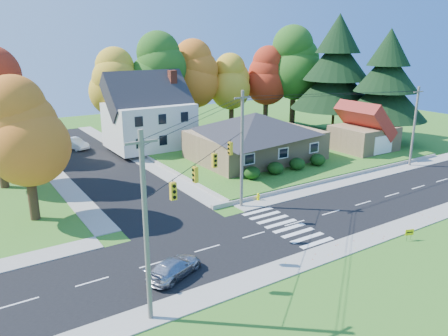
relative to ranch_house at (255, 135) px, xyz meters
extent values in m
plane|color=#3D7923|center=(-8.00, -16.00, -3.27)|extent=(120.00, 120.00, 0.00)
cube|color=black|center=(-8.00, -16.00, -3.26)|extent=(90.00, 8.00, 0.02)
cube|color=black|center=(-16.00, 10.00, -3.25)|extent=(8.00, 44.00, 0.02)
cube|color=#9C9A90|center=(-8.00, -11.00, -3.23)|extent=(90.00, 2.00, 0.08)
cube|color=#9C9A90|center=(-8.00, -21.00, -3.23)|extent=(90.00, 2.00, 0.08)
cube|color=#3D7923|center=(5.00, 5.00, -3.02)|extent=(30.00, 30.00, 0.50)
cube|color=tan|center=(0.00, 0.00, -1.17)|extent=(14.00, 10.00, 3.20)
pyramid|color=#26262B|center=(0.00, 0.00, 1.53)|extent=(14.60, 10.60, 2.20)
cube|color=silver|center=(-8.00, 12.00, 0.03)|extent=(10.00, 8.00, 5.60)
pyramid|color=#26262B|center=(-8.00, 12.00, 4.03)|extent=(10.40, 8.40, 2.40)
cube|color=brown|center=(-4.50, 12.00, 2.03)|extent=(0.90, 0.90, 9.60)
cube|color=tan|center=(14.00, -4.00, -1.27)|extent=(7.00, 6.00, 3.00)
pyramid|color=maroon|center=(14.00, -4.00, 1.03)|extent=(7.30, 6.30, 1.60)
cube|color=silver|center=(14.00, -7.05, -1.57)|extent=(3.20, 0.10, 2.20)
ellipsoid|color=#163A10|center=(-5.00, -6.20, -2.13)|extent=(1.70, 1.70, 1.27)
ellipsoid|color=#163A10|center=(-2.00, -6.20, -2.13)|extent=(1.70, 1.70, 1.27)
ellipsoid|color=#163A10|center=(1.00, -6.20, -2.13)|extent=(1.70, 1.70, 1.27)
ellipsoid|color=#163A10|center=(4.00, -6.20, -2.13)|extent=(1.70, 1.70, 1.27)
cylinder|color=#666059|center=(-22.50, -21.20, 1.73)|extent=(0.26, 0.26, 10.00)
cube|color=#666059|center=(-22.50, -21.20, 6.13)|extent=(1.60, 0.12, 0.12)
cylinder|color=#666059|center=(-9.50, -10.80, 1.73)|extent=(0.26, 0.26, 10.00)
cube|color=#666059|center=(-9.50, -10.80, 6.13)|extent=(1.60, 0.12, 0.12)
cylinder|color=#666059|center=(14.00, -10.80, 1.23)|extent=(0.26, 0.26, 9.00)
cube|color=#666059|center=(14.00, -10.80, 5.13)|extent=(1.60, 0.12, 0.12)
cube|color=gold|center=(-20.00, -19.20, 2.68)|extent=(0.34, 0.26, 1.00)
cube|color=gold|center=(-17.50, -17.20, 2.68)|extent=(0.26, 0.34, 1.00)
cube|color=gold|center=(-14.80, -15.05, 2.68)|extent=(0.34, 0.26, 1.00)
cube|color=gold|center=(-12.00, -12.80, 2.68)|extent=(0.26, 0.34, 1.00)
cylinder|color=black|center=(-16.00, -16.00, 3.33)|extent=(13.02, 10.43, 0.04)
cylinder|color=#3F2A19|center=(-10.00, 18.00, -0.07)|extent=(0.80, 0.80, 5.40)
sphere|color=gold|center=(-10.00, 18.00, 3.83)|extent=(6.72, 6.72, 6.72)
sphere|color=gold|center=(-10.00, 18.00, 5.51)|extent=(5.91, 5.91, 5.91)
sphere|color=gold|center=(-10.00, 18.00, 7.19)|extent=(5.11, 5.11, 5.11)
cylinder|color=#3F2A19|center=(-4.00, 17.00, 0.38)|extent=(0.86, 0.86, 6.30)
sphere|color=#295F1A|center=(-4.00, 17.00, 4.93)|extent=(7.84, 7.84, 7.84)
sphere|color=#295F1A|center=(-4.00, 17.00, 6.89)|extent=(6.90, 6.90, 6.90)
sphere|color=#295F1A|center=(-4.00, 17.00, 8.85)|extent=(5.96, 5.96, 5.96)
cylinder|color=#3F2A19|center=(2.00, 18.00, 0.16)|extent=(0.83, 0.83, 5.85)
sphere|color=orange|center=(2.00, 18.00, 4.38)|extent=(7.28, 7.28, 7.28)
sphere|color=orange|center=(2.00, 18.00, 6.20)|extent=(6.41, 6.41, 6.41)
sphere|color=orange|center=(2.00, 18.00, 8.02)|extent=(5.53, 5.53, 5.53)
cylinder|color=#3F2A19|center=(8.00, 17.00, -0.29)|extent=(0.77, 0.77, 4.95)
sphere|color=gold|center=(8.00, 17.00, 3.28)|extent=(6.16, 6.16, 6.16)
sphere|color=gold|center=(8.00, 17.00, 4.82)|extent=(5.42, 5.42, 5.42)
sphere|color=gold|center=(8.00, 17.00, 6.36)|extent=(4.68, 4.68, 4.68)
cylinder|color=#3F2A19|center=(14.00, 16.00, -0.07)|extent=(0.80, 0.80, 5.40)
sphere|color=#A52914|center=(14.00, 16.00, 3.83)|extent=(6.72, 6.72, 6.72)
sphere|color=#A52914|center=(14.00, 16.00, 5.51)|extent=(5.91, 5.91, 5.91)
sphere|color=#A52914|center=(14.00, 16.00, 7.19)|extent=(5.11, 5.11, 5.11)
cylinder|color=#3F2A19|center=(18.00, 14.00, 0.61)|extent=(0.89, 0.89, 6.75)
sphere|color=#295F1A|center=(18.00, 14.00, 5.48)|extent=(8.40, 8.40, 8.40)
sphere|color=#295F1A|center=(18.00, 14.00, 7.58)|extent=(7.39, 7.39, 7.39)
sphere|color=#295F1A|center=(18.00, 14.00, 9.68)|extent=(6.38, 6.38, 6.38)
cylinder|color=#3F2A19|center=(19.00, 6.00, -1.33)|extent=(0.40, 0.40, 2.88)
cone|color=black|center=(19.00, 6.00, 4.11)|extent=(12.80, 12.80, 6.72)
cone|color=black|center=(19.00, 6.00, 7.95)|extent=(9.60, 9.60, 6.08)
cone|color=black|center=(19.00, 6.00, 11.47)|extent=(6.40, 6.40, 5.44)
cylinder|color=#3F2A19|center=(20.00, -2.00, -1.51)|extent=(0.40, 0.40, 2.52)
cone|color=black|center=(20.00, -2.00, 3.25)|extent=(11.20, 11.20, 5.88)
cone|color=black|center=(20.00, -2.00, 6.61)|extent=(8.40, 8.40, 5.32)
cone|color=black|center=(20.00, -2.00, 9.69)|extent=(5.60, 5.60, 4.76)
cylinder|color=#3F2A19|center=(-25.00, -4.00, -0.79)|extent=(0.77, 0.77, 4.95)
sphere|color=orange|center=(-25.00, -4.00, 2.78)|extent=(6.16, 6.16, 6.16)
sphere|color=orange|center=(-25.00, -4.00, 4.32)|extent=(5.42, 5.42, 5.42)
sphere|color=orange|center=(-25.00, -4.00, 5.86)|extent=(4.68, 4.68, 4.68)
cylinder|color=#3F2A19|center=(-26.00, 6.00, -0.34)|extent=(0.83, 0.83, 5.85)
cylinder|color=#3F2A19|center=(-25.00, 16.00, -0.57)|extent=(0.80, 0.80, 5.40)
imported|color=#B1B1BB|center=(-19.54, -18.06, -2.66)|extent=(4.36, 3.14, 1.17)
imported|color=white|center=(-16.10, 18.03, -2.52)|extent=(2.98, 4.65, 1.45)
cylinder|color=#FFF901|center=(-7.40, -10.43, -3.22)|extent=(0.32, 0.32, 0.09)
cylinder|color=#FFF901|center=(-7.40, -10.43, -2.95)|extent=(0.21, 0.21, 0.49)
sphere|color=#FFF901|center=(-7.40, -10.43, -2.66)|extent=(0.23, 0.23, 0.23)
cylinder|color=#FFF901|center=(-7.40, -10.43, -2.86)|extent=(0.41, 0.14, 0.11)
cylinder|color=black|center=(-3.37, -22.74, -2.98)|extent=(0.02, 0.02, 0.57)
cylinder|color=black|center=(-2.87, -22.74, -2.98)|extent=(0.02, 0.02, 0.57)
cube|color=#FFEE04|center=(-3.12, -22.74, -2.64)|extent=(0.65, 0.25, 0.45)
camera|label=1|loc=(-29.85, -39.64, 10.67)|focal=35.00mm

